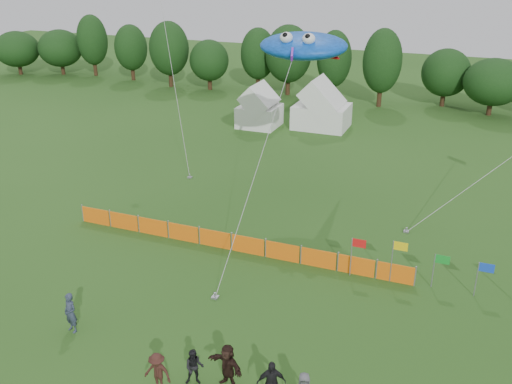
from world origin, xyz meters
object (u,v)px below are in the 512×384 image
at_px(spectator_c, 157,373).
at_px(spectator_d, 271,383).
at_px(tent_left, 259,109).
at_px(tent_right, 322,109).
at_px(spectator_f, 227,365).
at_px(spectator_a, 71,313).
at_px(spectator_b, 194,367).
at_px(barrier_fence, 231,242).
at_px(stingray_kite, 306,45).

xyz_separation_m(spectator_c, spectator_d, (4.18, 0.95, 0.09)).
xyz_separation_m(tent_left, spectator_d, (13.47, -33.24, -0.71)).
distance_m(tent_right, spectator_f, 35.20).
xyz_separation_m(tent_right, spectator_f, (6.04, -34.66, -0.88)).
distance_m(spectator_a, spectator_b, 6.57).
distance_m(barrier_fence, spectator_c, 11.23).
bearing_deg(stingray_kite, spectator_a, -104.03).
distance_m(spectator_a, spectator_f, 7.72).
relative_size(spectator_a, spectator_b, 1.22).
height_order(tent_left, spectator_c, tent_left).
bearing_deg(spectator_c, spectator_b, 34.90).
xyz_separation_m(spectator_a, spectator_f, (7.70, -0.55, -0.03)).
bearing_deg(spectator_c, spectator_a, 158.95).
bearing_deg(tent_left, spectator_c, -74.81).
relative_size(spectator_b, spectator_f, 0.84).
xyz_separation_m(tent_left, tent_right, (5.55, 1.72, 0.15)).
bearing_deg(tent_right, spectator_d, -77.24).
bearing_deg(barrier_fence, stingray_kite, 82.97).
bearing_deg(tent_right, barrier_fence, -85.81).
relative_size(spectator_c, stingray_kite, 0.08).
height_order(spectator_b, spectator_f, spectator_f).
bearing_deg(spectator_f, stingray_kite, 118.83).
height_order(spectator_b, spectator_d, spectator_d).
xyz_separation_m(barrier_fence, spectator_a, (-3.48, -9.26, 0.43)).
distance_m(barrier_fence, spectator_f, 10.68).
height_order(barrier_fence, stingray_kite, stingray_kite).
bearing_deg(spectator_a, spectator_f, 11.43).
xyz_separation_m(tent_left, barrier_fence, (7.37, -23.13, -1.14)).
height_order(spectator_a, spectator_d, spectator_a).
height_order(spectator_c, spectator_d, spectator_d).
bearing_deg(spectator_c, barrier_fence, 97.24).
bearing_deg(spectator_b, tent_right, 75.84).
bearing_deg(tent_left, stingray_kite, -58.58).
xyz_separation_m(tent_right, spectator_b, (4.84, -35.07, -1.02)).
relative_size(tent_left, spectator_b, 2.40).
bearing_deg(spectator_d, barrier_fence, 93.92).
height_order(tent_left, spectator_f, tent_left).
xyz_separation_m(tent_right, stingray_kite, (2.96, -15.65, 8.16)).
bearing_deg(tent_right, stingray_kite, -79.30).
xyz_separation_m(barrier_fence, spectator_d, (6.09, -10.11, 0.43)).
height_order(barrier_fence, spectator_c, spectator_c).
distance_m(tent_left, spectator_c, 35.44).
bearing_deg(spectator_a, stingray_kite, 91.46).
bearing_deg(spectator_d, stingray_kite, 77.23).
distance_m(tent_right, spectator_a, 34.17).
relative_size(tent_left, spectator_f, 2.02).
relative_size(barrier_fence, spectator_d, 10.72).
bearing_deg(spectator_f, barrier_fence, 132.90).
bearing_deg(spectator_b, tent_left, 85.29).
height_order(tent_right, spectator_f, tent_right).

